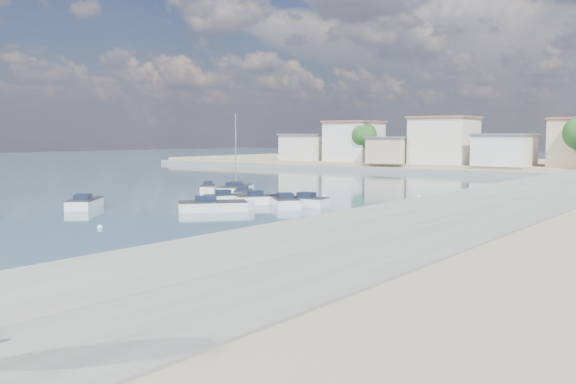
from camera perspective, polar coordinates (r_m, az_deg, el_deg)
The scene contains 16 objects.
ground at distance 77.16m, azimuth 13.21°, elevation 0.18°, with size 400.00×400.00×0.00m, color #2F495E.
seawall_walkway at distance 45.56m, azimuth 21.17°, elevation -2.16°, with size 5.00×90.00×1.80m, color slate.
breakwater at distance 49.66m, azimuth 8.03°, elevation -2.15°, with size 2.00×31.02×0.35m.
far_shore_land at distance 126.48m, azimuth 22.59°, elevation 2.07°, with size 160.00×40.00×1.40m, color gray.
far_shore_quay at distance 106.26m, azimuth 19.85°, elevation 1.51°, with size 160.00×2.50×0.80m, color slate.
shore_trees at distance 101.19m, azimuth 24.02°, elevation 4.52°, with size 74.56×38.32×7.92m.
motorboat_a at distance 59.30m, azimuth -17.55°, elevation -0.98°, with size 4.80×5.31×1.48m.
motorboat_b at distance 59.66m, azimuth -2.29°, elevation -0.71°, with size 4.03×4.57×1.48m.
motorboat_c at distance 57.69m, azimuth -0.37°, elevation -0.90°, with size 5.26×5.17×1.48m.
motorboat_d at distance 57.93m, azimuth 1.01°, elevation -0.88°, with size 5.40×2.47×1.48m.
motorboat_e at distance 60.79m, azimuth -5.19°, elevation -0.62°, with size 3.59×4.56×1.48m.
motorboat_f at distance 65.51m, azimuth -3.98°, elevation -0.21°, with size 4.10×4.56×1.48m.
motorboat_g at distance 71.69m, azimuth -7.14°, elevation 0.22°, with size 3.76×4.09×1.48m.
motorboat_h at distance 54.47m, azimuth -6.40°, elevation -1.28°, with size 5.47×5.78×1.48m.
sailboat at distance 71.75m, azimuth -4.57°, elevation 0.26°, with size 4.73×7.22×9.00m.
mooring_buoys at distance 53.30m, azimuth 5.81°, elevation -1.77°, with size 19.32×34.21×0.40m.
Camera 1 is at (30.36, -30.66, 6.31)m, focal length 40.00 mm.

